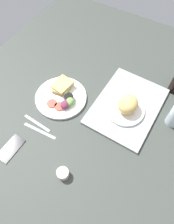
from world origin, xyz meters
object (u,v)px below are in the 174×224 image
at_px(bread_plate_near, 127,106).
at_px(fork, 37,123).
at_px(serving_tray, 127,106).
at_px(plate_with_salad, 62,96).
at_px(espresso_cup, 63,173).
at_px(cell_phone, 11,148).
at_px(knife, 40,131).

height_order(bread_plate_near, fork, bread_plate_near).
bearing_deg(bread_plate_near, serving_tray, -170.75).
bearing_deg(plate_with_salad, fork, -6.66).
distance_m(serving_tray, espresso_cup, 0.50).
bearing_deg(cell_phone, espresso_cup, 96.26).
xyz_separation_m(bread_plate_near, knife, (0.33, -0.34, -0.05)).
xyz_separation_m(bread_plate_near, plate_with_salad, (0.10, -0.35, -0.04)).
xyz_separation_m(serving_tray, bread_plate_near, (0.03, 0.01, 0.05)).
bearing_deg(serving_tray, cell_phone, -37.57).
bearing_deg(serving_tray, knife, -42.12).
relative_size(plate_with_salad, fork, 1.71).
xyz_separation_m(espresso_cup, cell_phone, (0.02, -0.30, -0.02)).
height_order(serving_tray, espresso_cup, espresso_cup).
height_order(bread_plate_near, plate_with_salad, bread_plate_near).
height_order(plate_with_salad, fork, plate_with_salad).
distance_m(plate_with_salad, knife, 0.24).
relative_size(espresso_cup, cell_phone, 0.39).
bearing_deg(plate_with_salad, bread_plate_near, 105.43).
relative_size(bread_plate_near, fork, 1.26).
bearing_deg(knife, serving_tray, 44.77).
distance_m(plate_with_salad, fork, 0.21).
xyz_separation_m(serving_tray, knife, (0.36, -0.33, -0.01)).
distance_m(espresso_cup, cell_phone, 0.30).
relative_size(serving_tray, knife, 2.37).
bearing_deg(espresso_cup, plate_with_salad, -145.94).
xyz_separation_m(bread_plate_near, fork, (0.30, -0.38, -0.05)).
distance_m(espresso_cup, fork, 0.31).
distance_m(serving_tray, fork, 0.50).
relative_size(fork, cell_phone, 1.18).
bearing_deg(plate_with_salad, serving_tray, 110.37).
bearing_deg(fork, bread_plate_near, 43.16).
relative_size(plate_with_salad, espresso_cup, 5.20).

